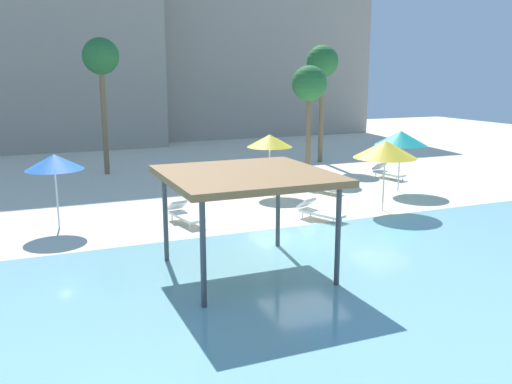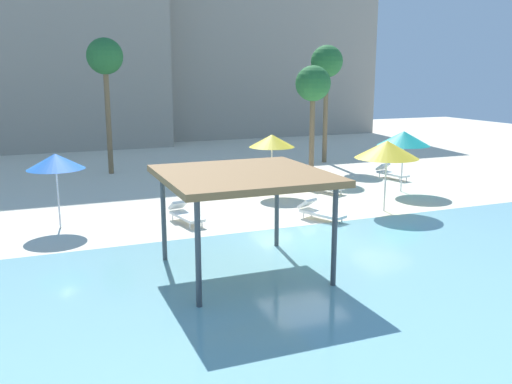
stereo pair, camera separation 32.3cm
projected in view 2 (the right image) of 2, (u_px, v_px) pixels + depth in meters
ground_plane at (303, 240)px, 18.14m from camera, size 80.00×80.00×0.00m
lagoon_water at (401, 299)px, 13.38m from camera, size 44.00×13.50×0.04m
shade_pavilion at (243, 179)px, 14.66m from camera, size 4.27×4.27×2.82m
beach_umbrella_blue_0 at (55, 161)px, 19.19m from camera, size 1.98×1.98×2.65m
beach_umbrella_teal_1 at (404, 138)px, 25.15m from camera, size 2.38×2.38×2.80m
beach_umbrella_yellow_2 at (272, 141)px, 24.74m from camera, size 2.05×2.05×2.69m
beach_umbrella_yellow_3 at (387, 149)px, 21.53m from camera, size 2.49×2.49×2.81m
lounge_chair_0 at (319, 211)px, 20.62m from camera, size 1.29×1.98×0.74m
lounge_chair_1 at (323, 185)px, 25.49m from camera, size 1.21×1.99×0.74m
lounge_chair_2 at (391, 172)px, 28.69m from camera, size 0.91×1.97×0.74m
lounge_chair_3 at (185, 214)px, 20.27m from camera, size 0.95×1.98×0.74m
palm_tree_0 at (313, 86)px, 29.52m from camera, size 1.90×1.90×5.78m
palm_tree_1 at (327, 65)px, 32.81m from camera, size 1.90×1.90×7.01m
palm_tree_3 at (105, 60)px, 28.94m from camera, size 1.90×1.90×7.19m
hotel_block_0 at (4, 19)px, 39.54m from camera, size 21.75×9.94×18.30m
hotel_block_1 at (239, 44)px, 50.05m from camera, size 21.75×11.40×15.90m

